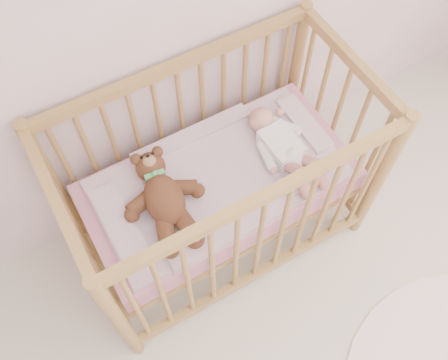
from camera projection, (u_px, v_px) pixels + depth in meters
crib at (219, 185)px, 2.30m from camera, size 1.36×0.76×1.00m
mattress at (219, 187)px, 2.31m from camera, size 1.22×0.62×0.13m
blanket at (218, 178)px, 2.24m from camera, size 1.10×0.58×0.06m
baby at (281, 143)px, 2.25m from camera, size 0.28×0.55×0.13m
teddy_bear at (165, 199)px, 2.09m from camera, size 0.43×0.57×0.15m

